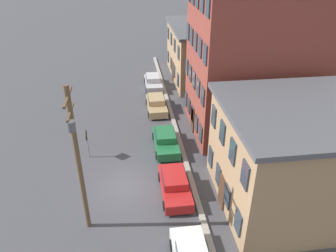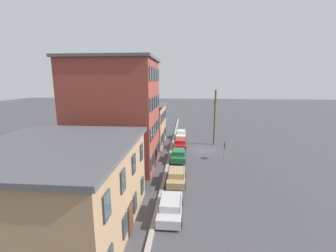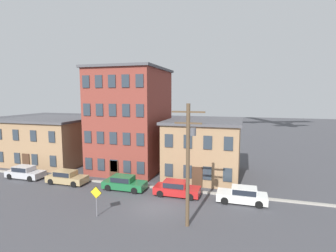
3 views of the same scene
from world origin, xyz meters
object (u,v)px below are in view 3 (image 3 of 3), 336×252
at_px(car_silver, 25,172).
at_px(caution_sign, 96,196).
at_px(car_red, 176,188).
at_px(utility_pole, 188,159).
at_px(car_green, 124,182).
at_px(car_white, 243,195).
at_px(car_tan, 66,177).

bearing_deg(car_silver, caution_sign, -25.19).
bearing_deg(car_red, utility_pole, -67.34).
xyz_separation_m(car_red, utility_pole, (2.31, -5.53, 4.36)).
relative_size(car_green, utility_pole, 0.48).
distance_m(car_green, utility_pole, 10.61).
distance_m(car_white, caution_sign, 12.76).
bearing_deg(car_red, car_white, 0.27).
distance_m(car_silver, caution_sign, 14.76).
height_order(car_green, car_red, same).
distance_m(car_green, caution_sign, 6.24).
distance_m(car_silver, car_green, 12.76).
xyz_separation_m(car_green, utility_pole, (7.89, -5.60, 4.36)).
distance_m(car_silver, car_white, 24.50).
bearing_deg(car_tan, car_red, 0.03).
height_order(car_green, utility_pole, utility_pole).
bearing_deg(car_tan, utility_pole, -20.50).
height_order(car_silver, car_red, same).
bearing_deg(car_silver, utility_pole, -15.50).
bearing_deg(car_green, car_red, -0.70).
xyz_separation_m(car_tan, car_white, (18.63, 0.04, 0.00)).
relative_size(car_silver, car_green, 1.00).
xyz_separation_m(car_silver, car_tan, (5.87, -0.20, 0.00)).
bearing_deg(car_white, car_tan, -179.89).
height_order(car_tan, caution_sign, caution_sign).
bearing_deg(car_green, car_tan, -179.38).
xyz_separation_m(car_tan, car_red, (12.47, 0.01, 0.00)).
xyz_separation_m(car_red, caution_sign, (-5.01, -6.08, 0.94)).
distance_m(car_tan, car_white, 18.63).
relative_size(car_tan, car_green, 1.00).
distance_m(car_white, utility_pole, 8.05).
xyz_separation_m(car_silver, car_red, (18.34, -0.19, 0.00)).
relative_size(car_silver, utility_pole, 0.48).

